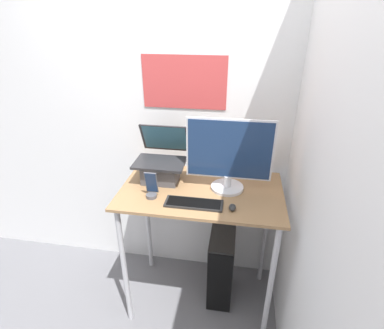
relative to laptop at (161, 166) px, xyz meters
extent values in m
cube|color=silver|center=(0.30, 0.33, 0.17)|extent=(6.00, 0.05, 2.60)
cube|color=#BF3F3F|center=(0.11, 0.30, 0.52)|extent=(0.60, 0.01, 0.37)
cube|color=silver|center=(0.92, -0.41, 0.17)|extent=(0.05, 6.00, 2.60)
cube|color=#936D47|center=(0.30, -0.08, -0.12)|extent=(1.08, 0.65, 0.02)
cylinder|color=#B7B7BC|center=(-0.19, -0.36, -0.63)|extent=(0.04, 0.04, 1.01)
cylinder|color=#B7B7BC|center=(0.78, -0.36, -0.63)|extent=(0.04, 0.04, 1.01)
cylinder|color=#B7B7BC|center=(-0.19, 0.19, -0.63)|extent=(0.04, 0.04, 1.01)
cylinder|color=#B7B7BC|center=(0.78, 0.19, -0.63)|extent=(0.04, 0.04, 1.01)
cube|color=#4C4C51|center=(0.00, -0.02, -0.04)|extent=(0.24, 0.16, 0.14)
cube|color=#262628|center=(0.00, -0.02, 0.04)|extent=(0.34, 0.24, 0.02)
cube|color=#262628|center=(0.00, 0.14, 0.15)|extent=(0.34, 0.11, 0.22)
cube|color=#336072|center=(0.00, 0.14, 0.16)|extent=(0.31, 0.09, 0.19)
cylinder|color=silver|center=(0.46, -0.05, -0.10)|extent=(0.22, 0.22, 0.02)
cylinder|color=silver|center=(0.46, -0.05, -0.05)|extent=(0.05, 0.05, 0.07)
cube|color=silver|center=(0.46, -0.04, 0.18)|extent=(0.55, 0.01, 0.40)
cube|color=navy|center=(0.46, -0.05, 0.18)|extent=(0.53, 0.01, 0.38)
cube|color=black|center=(0.27, -0.27, -0.10)|extent=(0.36, 0.12, 0.01)
cube|color=black|center=(0.27, -0.27, -0.09)|extent=(0.33, 0.10, 0.00)
ellipsoid|color=#262626|center=(0.51, -0.28, -0.09)|extent=(0.04, 0.07, 0.03)
cylinder|color=#4C4C51|center=(0.00, -0.23, -0.09)|extent=(0.07, 0.07, 0.02)
cube|color=#4C515B|center=(0.00, -0.22, -0.01)|extent=(0.08, 0.04, 0.16)
cube|color=navy|center=(0.00, -0.22, -0.01)|extent=(0.07, 0.03, 0.14)
cube|color=black|center=(0.45, -0.01, -0.84)|extent=(0.19, 0.36, 0.59)
cube|color=black|center=(0.45, -0.20, -0.84)|extent=(0.18, 0.01, 0.56)
camera|label=1|loc=(0.51, -1.78, 0.93)|focal=28.00mm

